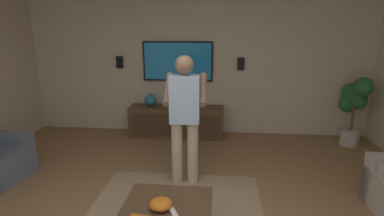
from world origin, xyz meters
name	(u,v)px	position (x,y,z in m)	size (l,w,h in m)	color
wall_back_tv	(198,56)	(3.23, 0.00, 1.44)	(0.10, 6.39, 2.88)	#C6B299
media_console	(177,121)	(2.90, 0.36, 0.28)	(0.45, 1.70, 0.55)	#513823
tv	(178,61)	(3.14, 0.36, 1.35)	(0.05, 1.27, 0.72)	black
person_standing	(185,113)	(1.19, 0.01, 0.93)	(0.55, 0.55, 1.64)	#C6B793
potted_plant_tall	(355,102)	(2.80, -2.67, 0.74)	(0.58, 0.42, 1.18)	#B7B2A8
bowl	(161,204)	(-0.05, 0.08, 0.45)	(0.20, 0.20, 0.09)	orange
remote_white	(174,213)	(-0.12, -0.04, 0.41)	(0.15, 0.04, 0.02)	white
vase_round	(150,100)	(2.95, 0.85, 0.66)	(0.22, 0.22, 0.22)	teal
wall_speaker_left	(241,64)	(3.15, -0.78, 1.31)	(0.06, 0.12, 0.22)	black
wall_speaker_right	(120,62)	(3.15, 1.45, 1.32)	(0.06, 0.12, 0.22)	black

